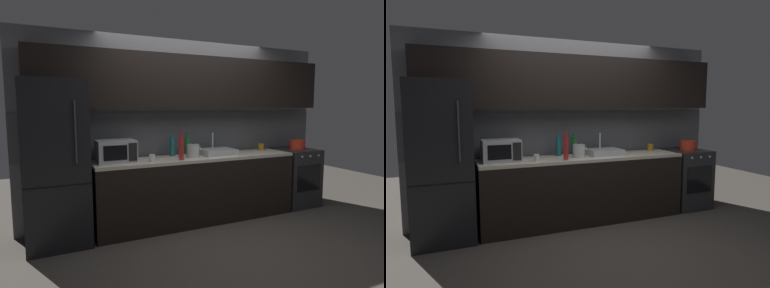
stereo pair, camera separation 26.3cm
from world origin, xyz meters
TOP-DOWN VIEW (x-y plane):
  - ground_plane at (0.00, 0.00)m, footprint 10.00×10.00m
  - back_wall at (0.00, 1.20)m, footprint 4.54×0.44m
  - counter_run at (0.00, 0.90)m, footprint 2.80×0.60m
  - refrigerator at (-1.78, 0.90)m, footprint 0.68×0.69m
  - oven_range at (1.74, 0.90)m, footprint 0.60×0.62m
  - microwave at (-1.10, 0.92)m, footprint 0.46×0.35m
  - sink_basin at (0.32, 0.93)m, footprint 0.48×0.38m
  - kettle at (-0.09, 0.84)m, footprint 0.20×0.16m
  - wine_bottle_teal at (-0.30, 1.08)m, footprint 0.07×0.07m
  - wine_bottle_green at (-0.06, 1.11)m, footprint 0.07×0.07m
  - wine_bottle_red at (-0.32, 0.71)m, footprint 0.06×0.06m
  - mug_amber at (1.18, 1.06)m, footprint 0.09×0.09m
  - mug_clear at (-0.69, 0.76)m, footprint 0.07×0.07m
  - cooking_pot at (1.77, 0.90)m, footprint 0.24×0.24m

SIDE VIEW (x-z plane):
  - ground_plane at x=0.00m, z-range 0.00..0.00m
  - counter_run at x=0.00m, z-range 0.00..0.90m
  - oven_range at x=1.74m, z-range 0.00..0.90m
  - refrigerator at x=-1.78m, z-range 0.00..1.87m
  - sink_basin at x=0.32m, z-range 0.79..1.09m
  - mug_clear at x=-0.69m, z-range 0.90..0.99m
  - mug_amber at x=1.18m, z-range 0.90..1.00m
  - cooking_pot at x=1.77m, z-range 0.90..1.04m
  - kettle at x=-0.09m, z-range 0.89..1.09m
  - wine_bottle_teal at x=-0.30m, z-range 0.87..1.18m
  - wine_bottle_green at x=-0.06m, z-range 0.87..1.19m
  - microwave at x=-1.10m, z-range 0.90..1.17m
  - wine_bottle_red at x=-0.32m, z-range 0.87..1.25m
  - back_wall at x=0.00m, z-range 0.30..2.80m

